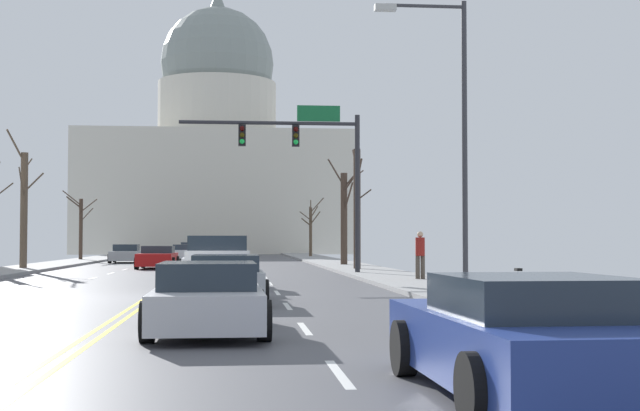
% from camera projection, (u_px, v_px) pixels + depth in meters
% --- Properties ---
extents(ground, '(20.00, 180.00, 0.20)m').
position_uv_depth(ground, '(150.00, 297.00, 23.52)').
color(ground, '#4B4B50').
extents(signal_gantry, '(7.91, 0.41, 7.32)m').
position_uv_depth(signal_gantry, '(309.00, 154.00, 38.37)').
color(signal_gantry, '#28282D').
rests_on(signal_gantry, ground).
extents(street_lamp_right, '(2.43, 0.24, 7.66)m').
position_uv_depth(street_lamp_right, '(452.00, 119.00, 22.73)').
color(street_lamp_right, '#333338').
rests_on(street_lamp_right, ground).
extents(capitol_building, '(30.12, 21.60, 31.28)m').
position_uv_depth(capitol_building, '(217.00, 162.00, 102.61)').
color(capitol_building, beige).
rests_on(capitol_building, ground).
extents(sedan_near_00, '(2.00, 4.64, 1.18)m').
position_uv_depth(sedan_near_00, '(221.00, 265.00, 34.11)').
color(sedan_near_00, navy).
rests_on(sedan_near_00, ground).
extents(pickup_truck_near_01, '(2.42, 5.47, 1.69)m').
position_uv_depth(pickup_truck_near_01, '(217.00, 265.00, 28.26)').
color(pickup_truck_near_01, silver).
rests_on(pickup_truck_near_01, ground).
extents(sedan_near_02, '(2.06, 4.69, 1.19)m').
position_uv_depth(sedan_near_02, '(225.00, 280.00, 21.63)').
color(sedan_near_02, '#9EA3A8').
rests_on(sedan_near_02, ground).
extents(sedan_near_03, '(2.04, 4.59, 1.19)m').
position_uv_depth(sedan_near_03, '(208.00, 299.00, 14.76)').
color(sedan_near_03, silver).
rests_on(sedan_near_03, ground).
extents(sedan_near_04, '(2.14, 4.62, 1.21)m').
position_uv_depth(sedan_near_04, '(526.00, 339.00, 8.74)').
color(sedan_near_04, navy).
rests_on(sedan_near_04, ground).
extents(sedan_oncoming_00, '(2.13, 4.70, 1.22)m').
position_uv_depth(sedan_oncoming_00, '(158.00, 258.00, 47.49)').
color(sedan_oncoming_00, '#B71414').
rests_on(sedan_oncoming_00, ground).
extents(sedan_oncoming_01, '(2.12, 4.60, 1.24)m').
position_uv_depth(sedan_oncoming_01, '(126.00, 254.00, 59.31)').
color(sedan_oncoming_01, '#9EA3A8').
rests_on(sedan_oncoming_01, ground).
extents(sedan_oncoming_02, '(1.97, 4.36, 1.18)m').
position_uv_depth(sedan_oncoming_02, '(183.00, 253.00, 67.98)').
color(sedan_oncoming_02, silver).
rests_on(sedan_oncoming_02, ground).
extents(sedan_oncoming_03, '(2.12, 4.34, 1.32)m').
position_uv_depth(sedan_oncoming_03, '(191.00, 250.00, 77.26)').
color(sedan_oncoming_03, silver).
rests_on(sedan_oncoming_03, ground).
extents(bare_tree_00, '(0.78, 2.24, 5.98)m').
position_uv_depth(bare_tree_00, '(357.00, 206.00, 43.20)').
color(bare_tree_00, '#423328').
rests_on(bare_tree_00, ground).
extents(bare_tree_01, '(2.55, 2.31, 4.96)m').
position_uv_depth(bare_tree_01, '(81.00, 226.00, 63.20)').
color(bare_tree_01, '#423328').
rests_on(bare_tree_01, ground).
extents(bare_tree_02, '(2.12, 1.59, 6.10)m').
position_uv_depth(bare_tree_02, '(344.00, 216.00, 50.39)').
color(bare_tree_02, '#423328').
rests_on(bare_tree_02, ground).
extents(bare_tree_04, '(2.06, 2.31, 5.00)m').
position_uv_depth(bare_tree_04, '(311.00, 227.00, 75.22)').
color(bare_tree_04, '#4C3D2D').
rests_on(bare_tree_04, ground).
extents(bare_tree_05, '(1.68, 1.88, 6.96)m').
position_uv_depth(bare_tree_05, '(24.00, 208.00, 44.33)').
color(bare_tree_05, brown).
rests_on(bare_tree_05, ground).
extents(pedestrian_00, '(0.35, 0.34, 1.72)m').
position_uv_depth(pedestrian_00, '(420.00, 252.00, 31.76)').
color(pedestrian_00, '#4C4238').
rests_on(pedestrian_00, ground).
extents(bicycle_parked, '(0.12, 1.77, 0.85)m').
position_uv_depth(bicycle_parked, '(515.00, 290.00, 18.79)').
color(bicycle_parked, black).
rests_on(bicycle_parked, ground).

